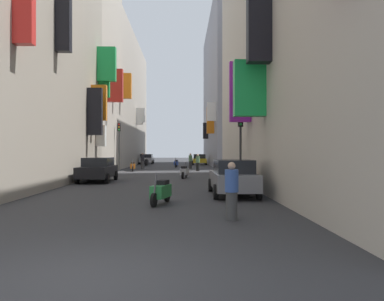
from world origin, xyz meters
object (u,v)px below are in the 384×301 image
scooter_blue (176,163)px  scooter_black (146,162)px  parked_car_grey (233,177)px  pedestrian_crossing (143,161)px  scooter_orange (133,166)px  scooter_silver (184,172)px  parked_car_black (98,169)px  traffic_light_far_corner (241,136)px  parked_car_silver (147,159)px  pedestrian_mid_street (232,191)px  parked_car_yellow (199,159)px  scooter_green (161,191)px  pedestrian_near_right (198,163)px  traffic_light_near_corner (119,139)px  pedestrian_near_left (190,161)px

scooter_blue → scooter_black: size_ratio=1.07×
parked_car_grey → pedestrian_crossing: (-6.44, 23.43, 0.05)m
scooter_orange → scooter_silver: (4.86, -9.27, 0.00)m
parked_car_black → traffic_light_far_corner: traffic_light_far_corner is taller
parked_car_silver → pedestrian_mid_street: pedestrian_mid_street is taller
parked_car_grey → parked_car_yellow: (0.05, 35.65, -0.04)m
scooter_blue → pedestrian_mid_street: size_ratio=1.23×
parked_car_grey → scooter_green: bearing=-137.7°
scooter_black → pedestrian_near_right: bearing=-63.2°
parked_car_grey → traffic_light_near_corner: 21.16m
scooter_silver → traffic_light_far_corner: traffic_light_far_corner is taller
pedestrian_near_left → pedestrian_mid_street: size_ratio=1.03×
parked_car_silver → parked_car_grey: size_ratio=0.95×
parked_car_silver → parked_car_yellow: 8.34m
parked_car_silver → scooter_blue: size_ratio=2.15×
scooter_silver → pedestrian_crossing: 13.99m
parked_car_black → traffic_light_near_corner: (-0.74, 12.06, 2.28)m
scooter_green → pedestrian_near_right: (2.16, 22.24, 0.34)m
scooter_orange → scooter_green: bearing=-79.8°
parked_car_silver → scooter_green: bearing=-83.7°
scooter_green → scooter_black: size_ratio=1.01×
scooter_black → pedestrian_near_right: (6.08, -12.05, 0.34)m
parked_car_black → pedestrian_near_right: (6.69, 12.25, 0.02)m
parked_car_silver → parked_car_black: parked_car_black is taller
parked_car_grey → scooter_blue: bearing=96.1°
parked_car_silver → parked_car_black: size_ratio=1.01×
pedestrian_near_left → pedestrian_near_right: pedestrian_near_left is taller
scooter_black → traffic_light_near_corner: bearing=-96.3°
parked_car_yellow → traffic_light_far_corner: 31.61m
traffic_light_far_corner → scooter_black: bearing=105.9°
pedestrian_near_right → scooter_silver: bearing=-97.8°
scooter_orange → pedestrian_mid_street: 25.95m
parked_car_black → pedestrian_crossing: bearing=86.4°
scooter_black → scooter_orange: 12.20m
scooter_orange → parked_car_silver: bearing=91.9°
scooter_silver → pedestrian_mid_street: (1.27, -15.95, 0.33)m
pedestrian_crossing → traffic_light_far_corner: 20.77m
parked_car_black → traffic_light_near_corner: traffic_light_near_corner is taller
parked_car_grey → pedestrian_mid_street: bearing=-97.8°
scooter_black → traffic_light_far_corner: 28.68m
parked_car_yellow → parked_car_black: bearing=-104.8°
parked_car_yellow → pedestrian_crossing: size_ratio=2.42×
parked_car_yellow → pedestrian_mid_street: (-0.84, -41.44, 0.03)m
parked_car_yellow → pedestrian_near_left: size_ratio=2.50×
scooter_black → scooter_silver: 21.99m
scooter_black → pedestrian_mid_street: 37.90m
scooter_blue → traffic_light_far_corner: bearing=-80.6°
scooter_silver → pedestrian_mid_street: bearing=-85.5°
pedestrian_near_right → parked_car_grey: bearing=-87.7°
scooter_blue → traffic_light_far_corner: traffic_light_far_corner is taller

